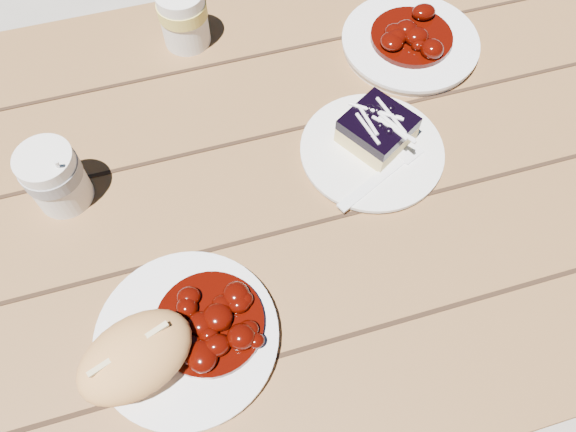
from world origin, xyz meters
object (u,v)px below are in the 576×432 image
object	(u,v)px
main_plate	(187,337)
blueberry_cake	(377,129)
dessert_plate	(372,151)
bread_roll	(135,357)
coffee_cup	(55,178)
second_plate	(410,43)
second_cup	(184,18)
picnic_table	(262,238)

from	to	relation	value
main_plate	blueberry_cake	distance (m)	0.38
dessert_plate	bread_roll	bearing A→B (deg)	-149.17
coffee_cup	bread_roll	bearing A→B (deg)	-75.94
coffee_cup	second_plate	world-z (taller)	coffee_cup
coffee_cup	second_plate	distance (m)	0.58
bread_roll	dessert_plate	bearing A→B (deg)	30.83
blueberry_cake	bread_roll	bearing A→B (deg)	-179.12
dessert_plate	blueberry_cake	world-z (taller)	blueberry_cake
second_cup	bread_roll	bearing A→B (deg)	-106.56
second_plate	blueberry_cake	bearing A→B (deg)	-126.28
dessert_plate	second_cup	size ratio (longest dim) A/B	2.14
bread_roll	second_cup	world-z (taller)	second_cup
second_cup	main_plate	bearing A→B (deg)	-101.22
dessert_plate	coffee_cup	size ratio (longest dim) A/B	2.14
blueberry_cake	second_cup	bearing A→B (deg)	96.89
main_plate	second_cup	xyz separation A→B (m)	(0.10, 0.50, 0.04)
bread_roll	picnic_table	bearing A→B (deg)	47.62
picnic_table	second_plate	xyz separation A→B (m)	(0.31, 0.19, 0.17)
picnic_table	bread_roll	distance (m)	0.35
second_plate	second_cup	xyz separation A→B (m)	(-0.34, 0.12, 0.04)
blueberry_cake	coffee_cup	world-z (taller)	coffee_cup
picnic_table	second_cup	size ratio (longest dim) A/B	21.40
dessert_plate	second_plate	distance (m)	0.23
bread_roll	blueberry_cake	world-z (taller)	bread_roll
picnic_table	coffee_cup	xyz separation A→B (m)	(-0.26, 0.06, 0.21)
picnic_table	second_plate	size ratio (longest dim) A/B	9.28
picnic_table	blueberry_cake	bearing A→B (deg)	6.95
main_plate	dessert_plate	bearing A→B (deg)	32.56
picnic_table	dessert_plate	world-z (taller)	dessert_plate
bread_roll	blueberry_cake	distance (m)	0.44
blueberry_cake	dessert_plate	bearing A→B (deg)	-154.66
picnic_table	bread_roll	xyz separation A→B (m)	(-0.19, -0.21, 0.21)
dessert_plate	coffee_cup	bearing A→B (deg)	173.45
second_plate	main_plate	bearing A→B (deg)	-139.30
main_plate	blueberry_cake	xyz separation A→B (m)	(0.32, 0.21, 0.03)
second_plate	second_cup	world-z (taller)	second_cup
second_cup	coffee_cup	bearing A→B (deg)	-131.47
picnic_table	second_cup	distance (m)	0.37
coffee_cup	second_cup	bearing A→B (deg)	48.53
main_plate	second_plate	bearing A→B (deg)	40.70
bread_roll	dessert_plate	distance (m)	0.43
dessert_plate	blueberry_cake	size ratio (longest dim) A/B	1.72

